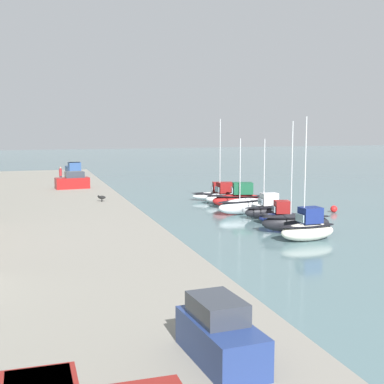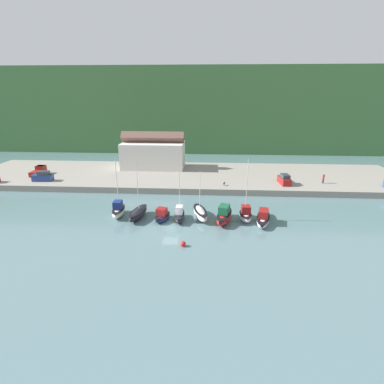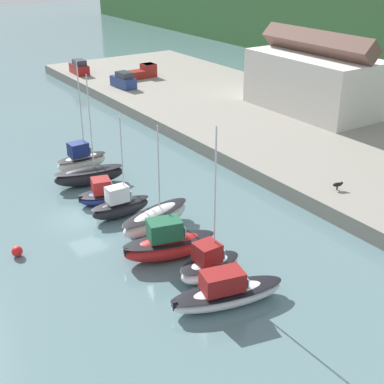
% 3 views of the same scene
% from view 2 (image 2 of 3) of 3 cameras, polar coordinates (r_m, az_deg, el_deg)
% --- Properties ---
extents(ground_plane, '(320.00, 320.00, 0.00)m').
position_cam_2_polar(ground_plane, '(47.11, -4.21, -6.58)').
color(ground_plane, slate).
extents(hillside_backdrop, '(240.00, 55.18, 27.88)m').
position_cam_2_polar(hillside_backdrop, '(127.22, 0.81, 15.87)').
color(hillside_backdrop, '#42703D').
rests_on(hillside_backdrop, ground_plane).
extents(quay_promenade, '(102.14, 23.86, 1.29)m').
position_cam_2_polar(quay_promenade, '(72.22, -1.41, 3.05)').
color(quay_promenade, gray).
rests_on(quay_promenade, ground_plane).
extents(harbor_clubhouse, '(15.84, 8.21, 9.27)m').
position_cam_2_polar(harbor_clubhouse, '(77.68, -7.36, 7.20)').
color(harbor_clubhouse, silver).
rests_on(harbor_clubhouse, quay_promenade).
extents(moored_boat_0, '(2.05, 4.95, 10.06)m').
position_cam_2_polar(moored_boat_0, '(51.90, -13.81, -3.40)').
color(moored_boat_0, white).
rests_on(moored_boat_0, ground_plane).
extents(moored_boat_1, '(2.93, 6.44, 9.71)m').
position_cam_2_polar(moored_boat_1, '(50.39, -10.24, -4.03)').
color(moored_boat_1, black).
rests_on(moored_boat_1, ground_plane).
extents(moored_boat_2, '(3.04, 4.55, 2.18)m').
position_cam_2_polar(moored_boat_2, '(49.10, -5.70, -4.55)').
color(moored_boat_2, navy).
rests_on(moored_boat_2, ground_plane).
extents(moored_boat_3, '(1.56, 4.83, 8.01)m').
position_cam_2_polar(moored_boat_3, '(48.74, -2.38, -4.41)').
color(moored_boat_3, black).
rests_on(moored_boat_3, ground_plane).
extents(moored_boat_4, '(3.42, 6.62, 7.98)m').
position_cam_2_polar(moored_boat_4, '(49.69, 1.57, -4.03)').
color(moored_boat_4, white).
rests_on(moored_boat_4, ground_plane).
extents(moored_boat_5, '(3.62, 6.69, 2.89)m').
position_cam_2_polar(moored_boat_5, '(48.50, 6.15, -4.49)').
color(moored_boat_5, red).
rests_on(moored_boat_5, ground_plane).
extents(moored_boat_6, '(2.04, 4.35, 10.05)m').
position_cam_2_polar(moored_boat_6, '(49.63, 10.15, -4.26)').
color(moored_boat_6, silver).
rests_on(moored_boat_6, ground_plane).
extents(moored_boat_7, '(3.57, 7.33, 2.28)m').
position_cam_2_polar(moored_boat_7, '(49.43, 13.41, -4.78)').
color(moored_boat_7, white).
rests_on(moored_boat_7, ground_plane).
extents(parked_car_0, '(4.33, 2.13, 2.16)m').
position_cam_2_polar(parked_car_0, '(73.60, -26.53, 2.62)').
color(parked_car_0, navy).
rests_on(parked_car_0, quay_promenade).
extents(parked_car_1, '(2.21, 4.36, 2.16)m').
position_cam_2_polar(parked_car_1, '(66.55, 17.18, 2.25)').
color(parked_car_1, maroon).
rests_on(parked_car_1, quay_promenade).
extents(pickup_truck_0, '(2.02, 4.74, 1.90)m').
position_cam_2_polar(pickup_truck_0, '(79.78, -27.12, 3.58)').
color(pickup_truck_0, maroon).
rests_on(pickup_truck_0, quay_promenade).
extents(person_on_quay, '(0.40, 0.40, 2.14)m').
position_cam_2_polar(person_on_quay, '(69.93, 23.75, 2.41)').
color(person_on_quay, '#232838').
rests_on(person_on_quay, quay_promenade).
extents(dog_on_quay, '(0.56, 0.87, 0.68)m').
position_cam_2_polar(dog_on_quay, '(62.96, 6.13, 1.64)').
color(dog_on_quay, black).
rests_on(dog_on_quay, quay_promenade).
extents(mooring_buoy_0, '(0.74, 0.74, 0.74)m').
position_cam_2_polar(mooring_buoy_0, '(41.26, -1.71, -9.83)').
color(mooring_buoy_0, red).
rests_on(mooring_buoy_0, ground_plane).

